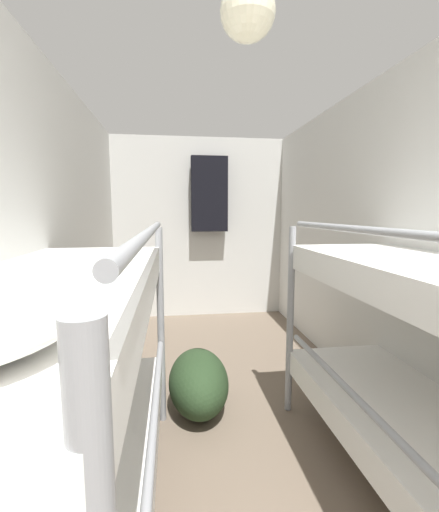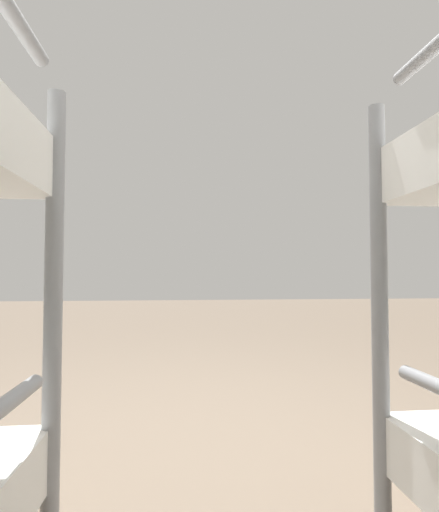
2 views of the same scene
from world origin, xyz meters
name	(u,v)px [view 2 (image 2 of 2)]	position (x,y,z in m)	size (l,w,h in m)	color
ground_plane	(207,474)	(0.00, 0.00, 0.00)	(20.00, 20.00, 0.00)	#6B5B4C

